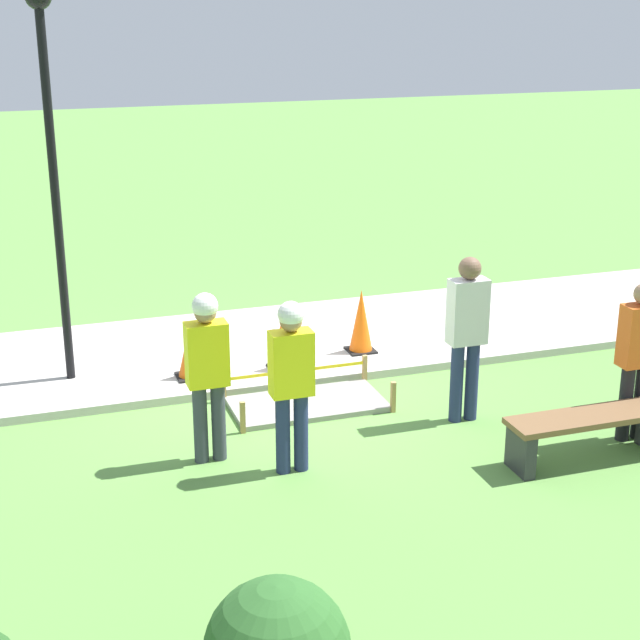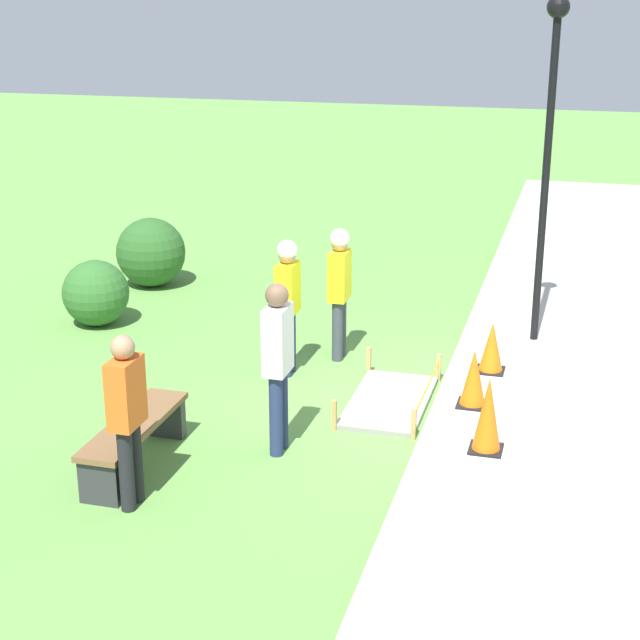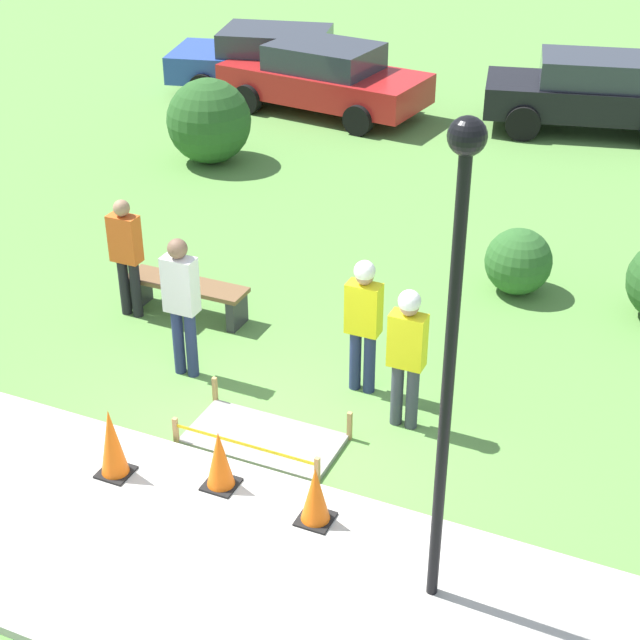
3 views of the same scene
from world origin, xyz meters
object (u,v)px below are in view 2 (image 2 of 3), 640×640
(traffic_cone_near_patch, at_px, (488,414))
(park_bench, at_px, (135,436))
(worker_assistant, at_px, (288,296))
(lamppost_near, at_px, (549,126))
(traffic_cone_sidewalk_edge, at_px, (492,347))
(bystander_in_gray_shirt, at_px, (278,358))
(bystander_in_orange_shirt, at_px, (127,412))
(traffic_cone_far_patch, at_px, (474,378))
(worker_supervisor, at_px, (339,283))

(traffic_cone_near_patch, height_order, park_bench, traffic_cone_near_patch)
(worker_assistant, height_order, lamppost_near, lamppost_near)
(traffic_cone_near_patch, distance_m, traffic_cone_sidewalk_edge, 2.20)
(bystander_in_gray_shirt, bearing_deg, traffic_cone_near_patch, -79.49)
(worker_assistant, relative_size, lamppost_near, 0.39)
(traffic_cone_near_patch, height_order, bystander_in_gray_shirt, bystander_in_gray_shirt)
(park_bench, distance_m, bystander_in_orange_shirt, 0.97)
(worker_assistant, relative_size, bystander_in_orange_shirt, 1.02)
(traffic_cone_sidewalk_edge, height_order, bystander_in_gray_shirt, bystander_in_gray_shirt)
(park_bench, bearing_deg, bystander_in_orange_shirt, -156.86)
(park_bench, relative_size, bystander_in_gray_shirt, 0.94)
(traffic_cone_far_patch, xyz_separation_m, traffic_cone_sidewalk_edge, (1.10, -0.09, -0.02))
(park_bench, relative_size, worker_assistant, 0.99)
(bystander_in_orange_shirt, xyz_separation_m, bystander_in_gray_shirt, (1.43, -0.97, 0.09))
(park_bench, bearing_deg, worker_supervisor, -18.72)
(traffic_cone_sidewalk_edge, xyz_separation_m, bystander_in_orange_shirt, (-4.01, 2.86, 0.53))
(traffic_cone_far_patch, bearing_deg, traffic_cone_sidewalk_edge, -4.47)
(traffic_cone_near_patch, bearing_deg, worker_supervisor, 42.02)
(bystander_in_orange_shirt, relative_size, lamppost_near, 0.38)
(park_bench, height_order, bystander_in_orange_shirt, bystander_in_orange_shirt)
(worker_supervisor, distance_m, worker_assistant, 0.84)
(traffic_cone_near_patch, height_order, bystander_in_orange_shirt, bystander_in_orange_shirt)
(traffic_cone_sidewalk_edge, relative_size, lamppost_near, 0.15)
(bystander_in_gray_shirt, relative_size, lamppost_near, 0.41)
(traffic_cone_sidewalk_edge, relative_size, worker_assistant, 0.37)
(traffic_cone_far_patch, bearing_deg, worker_supervisor, 55.40)
(traffic_cone_sidewalk_edge, distance_m, lamppost_near, 2.87)
(bystander_in_orange_shirt, distance_m, bystander_in_gray_shirt, 1.73)
(worker_supervisor, bearing_deg, traffic_cone_far_patch, -124.60)
(traffic_cone_sidewalk_edge, height_order, worker_supervisor, worker_supervisor)
(traffic_cone_near_patch, height_order, lamppost_near, lamppost_near)
(traffic_cone_sidewalk_edge, height_order, park_bench, traffic_cone_sidewalk_edge)
(traffic_cone_near_patch, distance_m, park_bench, 3.53)
(traffic_cone_sidewalk_edge, relative_size, bystander_in_orange_shirt, 0.38)
(lamppost_near, bearing_deg, traffic_cone_far_patch, 167.94)
(park_bench, height_order, worker_assistant, worker_assistant)
(park_bench, bearing_deg, worker_assistant, -14.31)
(traffic_cone_near_patch, height_order, worker_assistant, worker_assistant)
(worker_supervisor, xyz_separation_m, worker_assistant, (-0.70, 0.47, -0.01))
(traffic_cone_far_patch, height_order, bystander_in_orange_shirt, bystander_in_orange_shirt)
(bystander_in_orange_shirt, bearing_deg, traffic_cone_sidewalk_edge, -35.51)
(traffic_cone_sidewalk_edge, relative_size, bystander_in_gray_shirt, 0.35)
(park_bench, distance_m, bystander_in_gray_shirt, 1.62)
(worker_assistant, xyz_separation_m, lamppost_near, (1.83, -2.87, 1.91))
(traffic_cone_far_patch, height_order, worker_supervisor, worker_supervisor)
(traffic_cone_far_patch, bearing_deg, bystander_in_gray_shirt, 129.37)
(bystander_in_orange_shirt, height_order, bystander_in_gray_shirt, bystander_in_gray_shirt)
(worker_assistant, bearing_deg, bystander_in_orange_shirt, 173.20)
(traffic_cone_near_patch, relative_size, traffic_cone_sidewalk_edge, 1.26)
(traffic_cone_near_patch, xyz_separation_m, worker_assistant, (1.70, 2.63, 0.51))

